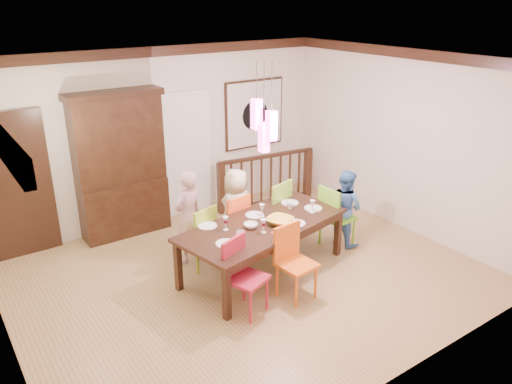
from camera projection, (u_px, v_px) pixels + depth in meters
floor at (249, 276)px, 6.94m from camera, size 6.00×6.00×0.00m
ceiling at (248, 62)px, 5.87m from camera, size 6.00×6.00×0.00m
wall_back at (165, 136)px, 8.31m from camera, size 6.00×0.00×6.00m
wall_right at (403, 141)px, 8.00m from camera, size 0.00×5.00×5.00m
crown_molding at (248, 69)px, 5.90m from camera, size 6.00×5.00×0.16m
panel_door at (14, 189)px, 7.15m from camera, size 1.04×0.07×2.24m
white_doorway at (186, 156)px, 8.62m from camera, size 0.97×0.05×2.22m
painting at (254, 114)px, 9.19m from camera, size 1.25×0.06×1.25m
pendant_cluster at (264, 125)px, 6.29m from camera, size 0.27×0.21×1.14m
dining_table at (263, 228)px, 6.82m from camera, size 2.57×1.53×0.75m
chair_far_left at (197, 232)px, 7.03m from camera, size 0.52×0.52×0.93m
chair_far_mid at (230, 219)px, 7.39m from camera, size 0.48×0.48×0.95m
chair_far_right at (271, 206)px, 7.73m from camera, size 0.57×0.57×1.02m
chair_near_left at (247, 273)px, 5.96m from camera, size 0.55×0.55×0.95m
chair_near_mid at (297, 259)px, 6.26m from camera, size 0.47×0.47×0.96m
chair_end_right at (338, 212)px, 7.58m from camera, size 0.45×0.45×0.99m
china_hutch at (120, 165)px, 7.80m from camera, size 1.47×0.46×2.32m
balustrade at (266, 179)px, 9.15m from camera, size 1.95×0.32×0.96m
person_far_left at (188, 217)px, 7.13m from camera, size 0.58×0.46×1.37m
person_far_mid at (237, 210)px, 7.47m from camera, size 0.72×0.58×1.28m
person_end_right at (345, 207)px, 7.66m from camera, size 0.50×0.62×1.20m
serving_bowl at (280, 221)px, 6.74m from camera, size 0.46×0.46×0.09m
small_bowl at (251, 226)px, 6.64m from camera, size 0.25×0.25×0.06m
cup_left at (240, 234)px, 6.36m from camera, size 0.14×0.14×0.09m
cup_right at (290, 206)px, 7.21m from camera, size 0.13×0.13×0.10m
plate_far_left at (207, 226)px, 6.68m from camera, size 0.26×0.26×0.01m
plate_far_mid at (255, 215)px, 7.01m from camera, size 0.26×0.26×0.01m
plate_far_right at (290, 203)px, 7.43m from camera, size 0.26×0.26×0.01m
plate_near_left at (226, 244)px, 6.21m from camera, size 0.26×0.26×0.01m
plate_near_mid at (296, 223)px, 6.75m from camera, size 0.26×0.26×0.01m
plate_end_right at (313, 208)px, 7.23m from camera, size 0.26×0.26×0.01m
wine_glass_a at (226, 223)px, 6.55m from camera, size 0.08×0.08×0.19m
wine_glass_b at (262, 211)px, 6.93m from camera, size 0.08×0.08×0.19m
wine_glass_c at (263, 226)px, 6.47m from camera, size 0.08×0.08×0.19m
wine_glass_d at (312, 206)px, 7.07m from camera, size 0.08×0.08×0.19m
napkin at (279, 233)px, 6.48m from camera, size 0.18×0.14×0.01m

